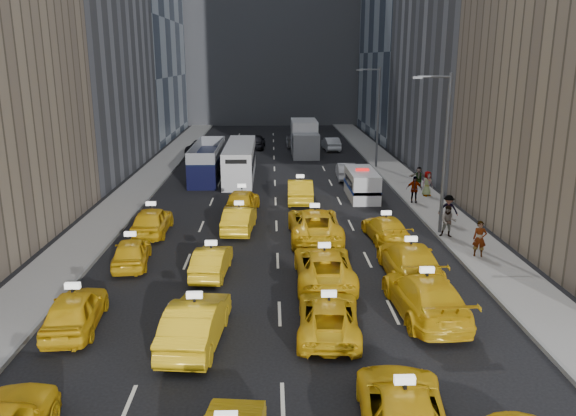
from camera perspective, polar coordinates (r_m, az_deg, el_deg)
The scene contains 37 objects.
ground at distance 20.73m, azimuth -0.78°, elevation -13.06°, with size 160.00×160.00×0.00m, color black.
sidewalk_west at distance 45.52m, azimuth -14.67°, elevation 2.21°, with size 3.00×90.00×0.15m, color gray.
sidewalk_east at distance 45.65m, azimuth 11.98°, elevation 2.41°, with size 3.00×90.00×0.15m, color gray.
curb_west at distance 45.22m, azimuth -12.88°, elevation 2.26°, with size 0.15×90.00×0.18m, color slate.
curb_east at distance 45.33m, azimuth 10.20°, elevation 2.43°, with size 0.15×90.00×0.18m, color slate.
streetlight_near at distance 32.10m, azimuth 15.51°, elevation 5.79°, with size 2.15×0.22×9.00m.
streetlight_far at distance 51.40m, azimuth 9.01°, elevation 9.40°, with size 2.15×0.22×9.00m.
taxi_2 at distance 16.12m, azimuth 11.58°, elevation -19.49°, with size 2.31×5.01×1.39m, color yellow.
taxi_4 at distance 22.48m, azimuth -20.81°, elevation -9.66°, with size 1.76×4.37×1.49m, color yellow.
taxi_5 at distance 20.29m, azimuth -9.36°, elevation -11.37°, with size 1.71×4.90×1.61m, color yellow.
taxi_6 at distance 20.84m, azimuth 4.13°, elevation -10.90°, with size 2.20×4.76×1.32m, color yellow.
taxi_7 at distance 22.69m, azimuth 13.77°, elevation -8.60°, with size 2.34×5.76×1.67m, color yellow.
taxi_8 at distance 28.21m, azimuth -15.61°, elevation -4.32°, with size 1.63×4.06×1.38m, color yellow.
taxi_9 at distance 26.30m, azimuth -7.76°, elevation -5.36°, with size 1.41×4.04×1.33m, color yellow.
taxi_10 at distance 25.27m, azimuth 3.68°, elevation -5.88°, with size 2.52×5.46×1.52m, color yellow.
taxi_11 at distance 26.25m, azimuth 12.27°, elevation -5.24°, with size 2.31×5.68×1.65m, color yellow.
taxi_12 at distance 32.90m, azimuth -13.65°, elevation -1.26°, with size 1.86×4.63×1.58m, color yellow.
taxi_13 at distance 32.61m, azimuth -4.96°, elevation -1.11°, with size 1.56×4.49×1.48m, color yellow.
taxi_14 at distance 31.24m, azimuth 2.71°, elevation -1.61°, with size 2.78×6.02×1.67m, color yellow.
taxi_15 at distance 31.40m, azimuth 9.88°, elevation -2.05°, with size 1.88×4.62×1.34m, color yellow.
taxi_16 at distance 36.37m, azimuth -4.68°, elevation 0.70°, with size 1.91×4.74×1.62m, color yellow.
taxi_17 at distance 39.18m, azimuth 1.23°, elevation 1.78°, with size 1.71×4.90×1.61m, color yellow.
nypd_van at distance 40.57m, azimuth 7.51°, elevation 2.35°, with size 2.48×5.20×2.15m.
double_decker at distance 47.62m, azimuth -8.17°, elevation 4.72°, with size 2.66×9.79×2.82m.
city_bus at distance 47.38m, azimuth -4.89°, elevation 4.78°, with size 2.52×11.05×2.84m.
box_truck at distance 58.79m, azimuth 1.69°, elevation 7.12°, with size 3.19×7.80×3.49m.
misc_car_0 at distance 46.99m, azimuth 5.90°, elevation 3.77°, with size 1.45×4.16×1.37m, color #B2B4BA.
misc_car_1 at distance 59.05m, azimuth -8.66°, elevation 6.11°, with size 2.75×5.96×1.66m, color black.
misc_car_2 at distance 64.34m, azimuth 0.83°, elevation 6.97°, with size 2.24×5.52×1.60m, color slate.
misc_car_3 at distance 63.01m, azimuth -3.25°, elevation 6.77°, with size 1.87×4.64×1.58m, color black.
misc_car_4 at distance 61.90m, azimuth 4.39°, elevation 6.53°, with size 1.50×4.31×1.42m, color #B6BABF.
pedestrian_0 at distance 29.51m, azimuth 18.89°, elevation -2.98°, with size 0.66×0.44×1.82m, color gray.
pedestrian_1 at distance 32.17m, azimuth 15.98°, elevation -1.30°, with size 0.87×0.48×1.80m, color gray.
pedestrian_2 at distance 34.75m, azimuth 15.98°, elevation -0.14°, with size 1.13×0.47×1.76m, color gray.
pedestrian_3 at distance 39.36m, azimuth 12.69°, elevation 1.87°, with size 1.08×0.49×1.84m, color gray.
pedestrian_4 at distance 41.53m, azimuth 13.96°, elevation 2.43°, with size 0.88×0.48×1.79m, color gray.
pedestrian_5 at distance 44.21m, azimuth 13.13°, elevation 3.08°, with size 1.45×0.42×1.57m, color gray.
Camera 1 is at (-0.28, -18.29, 9.73)m, focal length 35.00 mm.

